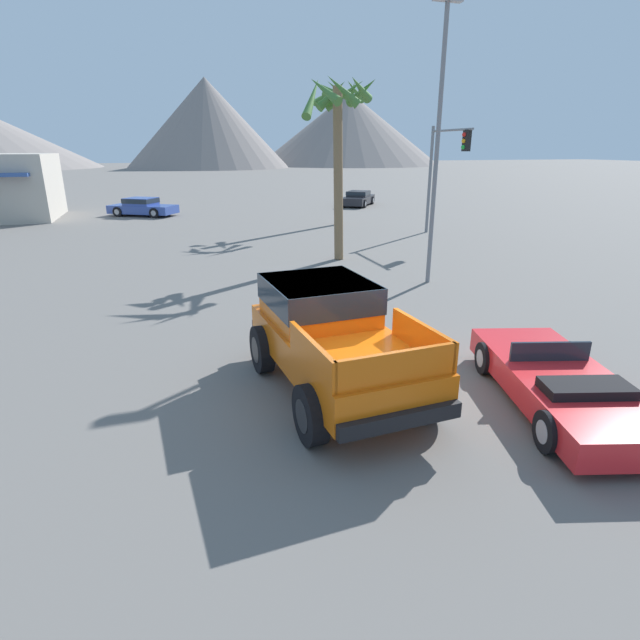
# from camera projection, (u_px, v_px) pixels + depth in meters

# --- Properties ---
(ground_plane) EXTENTS (320.00, 320.00, 0.00)m
(ground_plane) POSITION_uv_depth(u_px,v_px,m) (355.00, 385.00, 9.54)
(ground_plane) COLOR slate
(orange_pickup_truck) EXTENTS (2.58, 4.89, 1.92)m
(orange_pickup_truck) POSITION_uv_depth(u_px,v_px,m) (330.00, 331.00, 9.22)
(orange_pickup_truck) COLOR orange
(orange_pickup_truck) RESTS_ON ground_plane
(red_convertible_car) EXTENTS (2.84, 4.71, 1.01)m
(red_convertible_car) POSITION_uv_depth(u_px,v_px,m) (560.00, 385.00, 8.65)
(red_convertible_car) COLOR red
(red_convertible_car) RESTS_ON ground_plane
(parked_car_blue) EXTENTS (4.64, 3.82, 1.18)m
(parked_car_blue) POSITION_uv_depth(u_px,v_px,m) (142.00, 207.00, 33.17)
(parked_car_blue) COLOR #334C9E
(parked_car_blue) RESTS_ON ground_plane
(parked_car_dark) EXTENTS (3.96, 4.57, 1.11)m
(parked_car_dark) POSITION_uv_depth(u_px,v_px,m) (358.00, 198.00, 39.11)
(parked_car_dark) COLOR #232328
(parked_car_dark) RESTS_ON ground_plane
(traffic_light_main) EXTENTS (0.38, 3.59, 5.35)m
(traffic_light_main) POSITION_uv_depth(u_px,v_px,m) (445.00, 160.00, 24.42)
(traffic_light_main) COLOR slate
(traffic_light_main) RESTS_ON ground_plane
(street_lamp_post) EXTENTS (0.90, 0.24, 8.45)m
(street_lamp_post) POSITION_uv_depth(u_px,v_px,m) (439.00, 123.00, 15.26)
(street_lamp_post) COLOR slate
(street_lamp_post) RESTS_ON ground_plane
(palm_tree_tall) EXTENTS (2.85, 2.71, 6.95)m
(palm_tree_tall) POSITION_uv_depth(u_px,v_px,m) (339.00, 123.00, 18.81)
(palm_tree_tall) COLOR brown
(palm_tree_tall) RESTS_ON ground_plane
(palm_tree_short) EXTENTS (2.84, 2.99, 7.82)m
(palm_tree_short) POSITION_uv_depth(u_px,v_px,m) (338.00, 118.00, 27.78)
(palm_tree_short) COLOR brown
(palm_tree_short) RESTS_ON ground_plane
(distant_mountain_range) EXTENTS (148.64, 57.70, 19.27)m
(distant_mountain_range) POSITION_uv_depth(u_px,v_px,m) (82.00, 127.00, 111.96)
(distant_mountain_range) COLOR gray
(distant_mountain_range) RESTS_ON ground_plane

